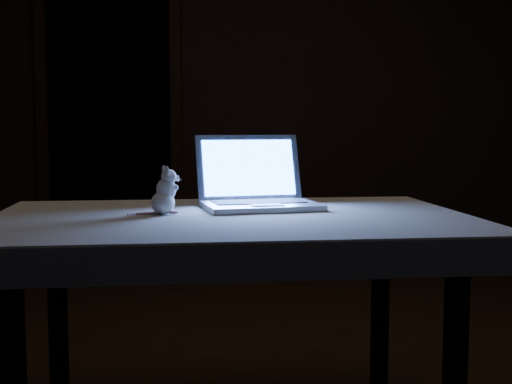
{
  "coord_description": "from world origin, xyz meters",
  "views": [
    {
      "loc": [
        -0.23,
        -2.64,
        0.96
      ],
      "look_at": [
        -0.15,
        -0.67,
        0.78
      ],
      "focal_mm": 48.0,
      "sensor_mm": 36.0,
      "label": 1
    }
  ],
  "objects": [
    {
      "name": "floor",
      "position": [
        0.0,
        0.0,
        0.0
      ],
      "size": [
        5.0,
        5.0,
        0.0
      ],
      "primitive_type": "plane",
      "color": "black",
      "rests_on": "ground"
    },
    {
      "name": "back_wall",
      "position": [
        0.0,
        2.5,
        1.3
      ],
      "size": [
        4.5,
        0.04,
        2.6
      ],
      "primitive_type": "cube",
      "color": "black",
      "rests_on": "ground"
    },
    {
      "name": "table",
      "position": [
        -0.22,
        -0.65,
        0.35
      ],
      "size": [
        1.37,
        0.94,
        0.7
      ],
      "primitive_type": null,
      "rotation": [
        0.0,
        0.0,
        0.08
      ],
      "color": "black",
      "rests_on": "floor"
    },
    {
      "name": "laptop",
      "position": [
        -0.12,
        -0.49,
        0.83
      ],
      "size": [
        0.41,
        0.38,
        0.24
      ],
      "primitive_type": null,
      "rotation": [
        0.0,
        0.0,
        0.22
      ],
      "color": "#B4B4B9",
      "rests_on": "tablecloth"
    },
    {
      "name": "tablecloth",
      "position": [
        -0.32,
        -0.59,
        0.66
      ],
      "size": [
        1.52,
        1.13,
        0.09
      ],
      "primitive_type": null,
      "rotation": [
        0.0,
        0.0,
        0.15
      ],
      "color": "beige",
      "rests_on": "table"
    },
    {
      "name": "plush_mouse",
      "position": [
        -0.42,
        -0.62,
        0.78
      ],
      "size": [
        0.13,
        0.13,
        0.14
      ],
      "primitive_type": null,
      "rotation": [
        0.0,
        0.0,
        0.25
      ],
      "color": "white",
      "rests_on": "tablecloth"
    },
    {
      "name": "doorway",
      "position": [
        -1.1,
        2.5,
        1.06
      ],
      "size": [
        1.06,
        0.36,
        2.13
      ],
      "primitive_type": null,
      "color": "black",
      "rests_on": "back_wall"
    }
  ]
}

